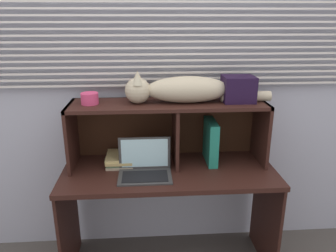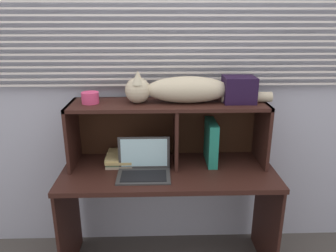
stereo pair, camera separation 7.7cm
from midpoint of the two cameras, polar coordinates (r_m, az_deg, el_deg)
back_panel_with_blinds at (r=2.22m, az=-1.38°, el=8.64°), size 4.40×0.08×2.50m
desk at (r=2.15m, az=-0.84°, el=-11.03°), size 1.33×0.55×0.72m
hutch_shelf_unit at (r=2.10m, az=-0.95°, el=1.08°), size 1.23×0.32×0.41m
cat at (r=2.02m, az=1.08°, el=6.33°), size 0.91×0.18×0.19m
laptop at (r=2.01m, az=-5.15°, el=-7.18°), size 0.32×0.21×0.22m
binder_upright at (r=2.15m, az=6.43°, el=-2.70°), size 0.06×0.24×0.28m
book_stack at (r=2.17m, az=-9.36°, el=-5.72°), size 0.17×0.21×0.06m
small_basket at (r=2.06m, az=-14.51°, el=4.65°), size 0.11×0.11×0.07m
storage_box at (r=2.09m, az=11.09°, el=6.34°), size 0.19×0.16×0.16m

